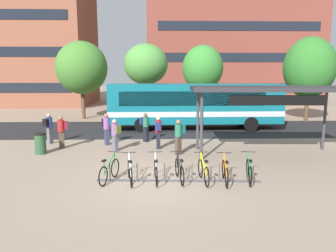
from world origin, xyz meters
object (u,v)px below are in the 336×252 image
parked_bicycle_silver_2 (156,171)px  street_tree_1 (146,64)px  commuter_navy_pack_3 (158,130)px  commuter_navy_pack_4 (145,125)px  parked_bicycle_green_0 (109,171)px  commuter_olive_pack_5 (115,133)px  city_bus (196,104)px  street_tree_2 (309,68)px  parked_bicycle_white_1 (130,172)px  commuter_black_pack_0 (106,127)px  transit_shelter (269,91)px  street_tree_3 (82,68)px  parked_bicycle_green_6 (249,171)px  trash_bin (40,143)px  parked_bicycle_orange_5 (225,172)px  commuter_maroon_pack_6 (62,130)px  commuter_black_pack_1 (49,126)px  parked_bicycle_yellow_4 (203,172)px  commuter_teal_pack_2 (179,134)px  parked_bicycle_black_3 (179,171)px  street_tree_0 (203,68)px

parked_bicycle_silver_2 → street_tree_1: size_ratio=0.26×
commuter_navy_pack_3 → commuter_navy_pack_4: size_ratio=1.03×
parked_bicycle_green_0 → commuter_olive_pack_5: (-0.41, 4.54, 0.55)m
city_bus → commuter_olive_pack_5: bearing=-127.4°
commuter_olive_pack_5 → street_tree_2: (14.46, 9.93, 3.47)m
parked_bicycle_white_1 → commuter_black_pack_0: size_ratio=0.98×
parked_bicycle_silver_2 → transit_shelter: size_ratio=0.23×
parked_bicycle_green_0 → street_tree_3: bearing=31.9°
city_bus → parked_bicycle_green_0: city_bus is taller
parked_bicycle_silver_2 → commuter_navy_pack_3: 5.08m
parked_bicycle_green_6 → trash_bin: trash_bin is taller
transit_shelter → street_tree_2: bearing=59.3°
parked_bicycle_orange_5 → commuter_maroon_pack_6: size_ratio=1.00×
parked_bicycle_orange_5 → commuter_black_pack_1: size_ratio=1.00×
commuter_navy_pack_3 → parked_bicycle_yellow_4: bearing=-161.5°
parked_bicycle_yellow_4 → commuter_maroon_pack_6: bearing=46.3°
commuter_black_pack_1 → commuter_teal_pack_2: commuter_black_pack_1 is taller
city_bus → parked_bicycle_yellow_4: bearing=-96.0°
parked_bicycle_silver_2 → street_tree_2: street_tree_2 is taller
parked_bicycle_green_6 → commuter_navy_pack_4: commuter_navy_pack_4 is taller
parked_bicycle_silver_2 → street_tree_3: bearing=18.0°
parked_bicycle_green_6 → commuter_navy_pack_4: size_ratio=1.02×
parked_bicycle_green_0 → parked_bicycle_orange_5: size_ratio=0.97×
city_bus → trash_bin: 10.95m
parked_bicycle_green_0 → parked_bicycle_white_1: same height
parked_bicycle_green_6 → street_tree_2: bearing=-21.1°
parked_bicycle_white_1 → parked_bicycle_green_6: same height
transit_shelter → trash_bin: bearing=-180.0°
commuter_black_pack_0 → street_tree_3: size_ratio=0.26×
commuter_black_pack_0 → parked_bicycle_green_0: bearing=-21.0°
parked_bicycle_white_1 → commuter_black_pack_0: 6.45m
trash_bin → parked_bicycle_green_6: bearing=-25.1°
parked_bicycle_black_3 → street_tree_0: size_ratio=0.26×
commuter_maroon_pack_6 → commuter_black_pack_0: bearing=-175.7°
parked_bicycle_orange_5 → commuter_olive_pack_5: commuter_olive_pack_5 is taller
parked_bicycle_yellow_4 → street_tree_2: (10.66, 14.63, 4.03)m
parked_bicycle_yellow_4 → street_tree_3: size_ratio=0.26×
trash_bin → street_tree_3: street_tree_3 is taller
city_bus → street_tree_3: 11.12m
commuter_black_pack_1 → street_tree_2: size_ratio=0.25×
parked_bicycle_orange_5 → commuter_navy_pack_4: 7.73m
commuter_navy_pack_3 → trash_bin: (-5.74, -0.89, -0.47)m
city_bus → parked_bicycle_black_3: city_bus is taller
parked_bicycle_orange_5 → commuter_olive_pack_5: 6.65m
parked_bicycle_orange_5 → commuter_black_pack_0: commuter_black_pack_0 is taller
transit_shelter → commuter_navy_pack_3: 5.77m
commuter_black_pack_1 → street_tree_2: 20.39m
commuter_black_pack_1 → commuter_navy_pack_4: size_ratio=1.03×
parked_bicycle_green_6 → commuter_black_pack_1: 11.43m
transit_shelter → commuter_maroon_pack_6: 10.59m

